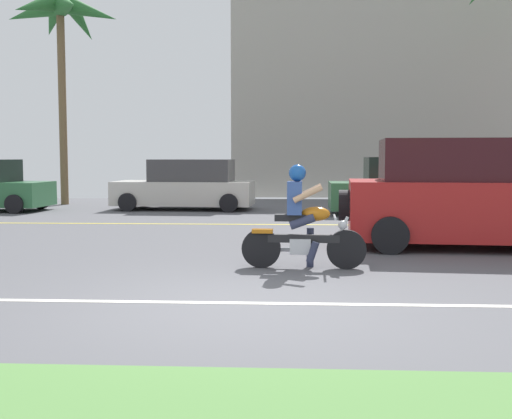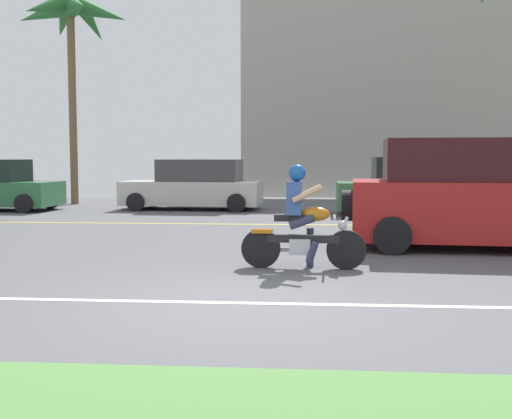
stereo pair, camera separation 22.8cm
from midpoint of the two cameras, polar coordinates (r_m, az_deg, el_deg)
name	(u,v)px [view 1 (the left image)]	position (r m, az deg, el deg)	size (l,w,h in m)	color
ground	(253,263)	(9.95, -0.97, -4.83)	(56.00, 30.00, 0.04)	#545459
lane_line_near	(238,303)	(7.15, -2.60, -8.44)	(50.40, 0.12, 0.01)	silver
lane_line_far	(266,224)	(15.37, 0.48, -1.36)	(50.40, 0.12, 0.01)	yellow
motorcyclist	(303,225)	(9.26, 3.54, -1.38)	(1.83, 0.60, 1.53)	black
suv_nearby	(481,195)	(12.02, 19.19, 1.23)	(5.06, 2.48, 1.96)	#AD1E1E
parked_car_1	(187,186)	(19.91, -6.63, 2.11)	(4.40, 2.15, 1.57)	beige
parked_car_2	(400,188)	(18.38, 12.51, 1.90)	(3.85, 1.96, 1.64)	#2D663D
palm_tree_0	(60,17)	(23.48, -17.57, 16.29)	(4.10, 3.95, 7.58)	brown
building_far	(385,100)	(28.18, 11.40, 9.73)	(13.06, 4.00, 8.27)	#A8A399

